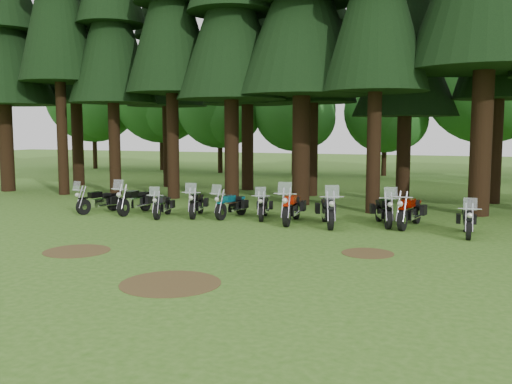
% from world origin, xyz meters
% --- Properties ---
extents(ground, '(120.00, 120.00, 0.00)m').
position_xyz_m(ground, '(0.00, 0.00, 0.00)').
color(ground, '#376A1A').
rests_on(ground, ground).
extents(pine_front_0, '(5.49, 5.49, 16.17)m').
position_xyz_m(pine_front_0, '(-16.20, 9.28, 9.68)').
color(pine_front_0, black).
rests_on(pine_front_0, ground).
extents(pine_back_0, '(5.00, 5.00, 17.21)m').
position_xyz_m(pine_back_0, '(-14.68, 13.25, 10.31)').
color(pine_back_0, black).
rests_on(pine_back_0, ground).
extents(pine_back_1, '(4.52, 4.52, 16.22)m').
position_xyz_m(pine_back_1, '(-9.26, 14.35, 9.71)').
color(pine_back_1, black).
rests_on(pine_back_1, ground).
extents(pine_back_2, '(4.85, 4.85, 16.30)m').
position_xyz_m(pine_back_2, '(-4.38, 14.40, 9.76)').
color(pine_back_2, black).
rests_on(pine_back_2, ground).
extents(pine_back_4, '(4.94, 4.94, 13.78)m').
position_xyz_m(pine_back_4, '(4.04, 13.25, 8.25)').
color(pine_back_4, black).
rests_on(pine_back_4, ground).
extents(decid_0, '(8.00, 7.78, 10.00)m').
position_xyz_m(decid_0, '(-22.10, 25.26, 5.90)').
color(decid_0, black).
rests_on(decid_0, ground).
extents(decid_1, '(7.91, 7.69, 9.88)m').
position_xyz_m(decid_1, '(-15.99, 25.76, 5.83)').
color(decid_1, black).
rests_on(decid_1, ground).
extents(decid_2, '(6.72, 6.53, 8.40)m').
position_xyz_m(decid_2, '(-10.43, 24.78, 4.95)').
color(decid_2, black).
rests_on(decid_2, ground).
extents(decid_3, '(6.12, 5.95, 7.65)m').
position_xyz_m(decid_3, '(-4.71, 25.13, 4.51)').
color(decid_3, black).
rests_on(decid_3, ground).
extents(decid_4, '(5.93, 5.76, 7.41)m').
position_xyz_m(decid_4, '(1.58, 26.32, 4.37)').
color(decid_4, black).
rests_on(decid_4, ground).
extents(decid_5, '(8.45, 8.21, 10.56)m').
position_xyz_m(decid_5, '(8.29, 25.71, 6.23)').
color(decid_5, black).
rests_on(decid_5, ground).
extents(dirt_patch_0, '(1.80, 1.80, 0.01)m').
position_xyz_m(dirt_patch_0, '(-3.00, -2.00, 0.01)').
color(dirt_patch_0, '#4C3D1E').
rests_on(dirt_patch_0, ground).
extents(dirt_patch_1, '(1.40, 1.40, 0.01)m').
position_xyz_m(dirt_patch_1, '(4.50, 0.50, 0.01)').
color(dirt_patch_1, '#4C3D1E').
rests_on(dirt_patch_1, ground).
extents(dirt_patch_2, '(2.20, 2.20, 0.01)m').
position_xyz_m(dirt_patch_2, '(1.00, -4.00, 0.01)').
color(dirt_patch_2, '#4C3D1E').
rests_on(dirt_patch_2, ground).
extents(motorcycle_0, '(0.86, 2.09, 1.33)m').
position_xyz_m(motorcycle_0, '(-6.81, 4.27, 0.44)').
color(motorcycle_0, black).
rests_on(motorcycle_0, ground).
extents(motorcycle_1, '(0.43, 2.28, 1.44)m').
position_xyz_m(motorcycle_1, '(-5.31, 4.54, 0.48)').
color(motorcycle_1, black).
rests_on(motorcycle_1, ground).
extents(motorcycle_2, '(0.67, 1.99, 1.25)m').
position_xyz_m(motorcycle_2, '(-3.84, 4.15, 0.42)').
color(motorcycle_2, black).
rests_on(motorcycle_2, ground).
extents(motorcycle_3, '(0.83, 2.18, 1.38)m').
position_xyz_m(motorcycle_3, '(-2.70, 4.75, 0.46)').
color(motorcycle_3, black).
rests_on(motorcycle_3, ground).
extents(motorcycle_4, '(0.59, 2.13, 1.34)m').
position_xyz_m(motorcycle_4, '(-1.35, 4.94, 0.45)').
color(motorcycle_4, black).
rests_on(motorcycle_4, ground).
extents(motorcycle_5, '(0.73, 2.04, 1.29)m').
position_xyz_m(motorcycle_5, '(-0.13, 5.10, 0.43)').
color(motorcycle_5, black).
rests_on(motorcycle_5, ground).
extents(motorcycle_6, '(0.57, 2.49, 1.56)m').
position_xyz_m(motorcycle_6, '(1.13, 4.56, 0.52)').
color(motorcycle_6, black).
rests_on(motorcycle_6, ground).
extents(motorcycle_7, '(1.11, 2.37, 1.53)m').
position_xyz_m(motorcycle_7, '(2.48, 4.38, 0.51)').
color(motorcycle_7, black).
rests_on(motorcycle_7, ground).
extents(motorcycle_8, '(1.02, 2.25, 1.44)m').
position_xyz_m(motorcycle_8, '(4.26, 5.20, 0.48)').
color(motorcycle_8, black).
rests_on(motorcycle_8, ground).
extents(motorcycle_9, '(0.59, 2.39, 0.98)m').
position_xyz_m(motorcycle_9, '(5.15, 5.15, 0.50)').
color(motorcycle_9, black).
rests_on(motorcycle_9, ground).
extents(motorcycle_10, '(0.43, 2.08, 1.31)m').
position_xyz_m(motorcycle_10, '(6.98, 4.13, 0.44)').
color(motorcycle_10, black).
rests_on(motorcycle_10, ground).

